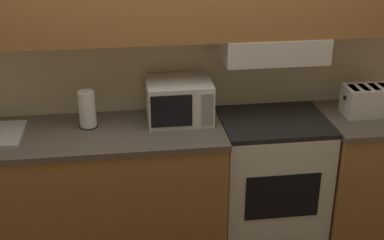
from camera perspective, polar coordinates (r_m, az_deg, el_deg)
ground_plane at (r=4.01m, az=-1.82°, el=-10.69°), size 16.00×16.00×0.00m
wall_back at (r=3.35m, az=-1.75°, el=9.76°), size 5.49×0.38×2.55m
lower_counter_main at (r=3.52m, az=-11.90°, el=-7.97°), size 1.83×0.62×0.90m
lower_counter_right_stub at (r=3.84m, az=17.66°, el=-5.70°), size 0.59×0.62×0.90m
stove_range at (r=3.64m, az=8.31°, el=-6.45°), size 0.68×0.56×0.90m
microwave at (r=3.36m, az=-1.39°, el=2.10°), size 0.40×0.34×0.26m
toaster at (r=3.63m, az=18.19°, el=2.00°), size 0.31×0.19×0.19m
paper_towel_roll at (r=3.32m, az=-11.11°, el=1.13°), size 0.12×0.12×0.23m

